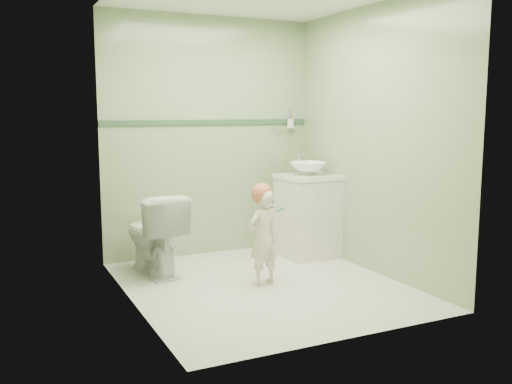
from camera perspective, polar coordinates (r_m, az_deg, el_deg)
ground at (r=4.86m, az=0.77°, el=-9.36°), size 2.50×2.50×0.00m
room_shell at (r=4.64m, az=0.80°, el=4.90°), size 2.50×2.54×2.40m
trim_stripe at (r=5.77m, az=-4.69°, el=7.01°), size 2.20×0.02×0.05m
vanity at (r=5.75m, az=5.20°, el=-2.53°), size 0.52×0.50×0.80m
counter at (r=5.69m, az=5.25°, el=1.53°), size 0.54×0.52×0.04m
basin at (r=5.68m, az=5.27°, el=2.37°), size 0.37×0.37×0.13m
faucet at (r=5.83m, az=4.35°, el=3.33°), size 0.03×0.13×0.18m
cup_holder at (r=6.10m, az=3.41°, el=6.88°), size 0.26×0.07×0.21m
toilet at (r=5.18m, az=-10.25°, el=-4.15°), size 0.51×0.78×0.74m
toddler at (r=4.80m, az=0.71°, el=-4.59°), size 0.34×0.27×0.81m
hair_cap at (r=4.75m, az=0.59°, el=-0.16°), size 0.18×0.18×0.18m
teal_toothbrush at (r=4.71m, az=2.40°, el=-1.73°), size 0.11×0.14×0.08m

